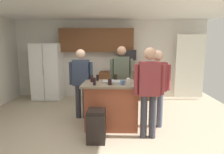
# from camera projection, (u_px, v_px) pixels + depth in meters

# --- Properties ---
(floor) EXTENTS (7.04, 7.04, 0.00)m
(floor) POSITION_uv_depth(u_px,v_px,m) (103.00, 129.00, 4.22)
(floor) COLOR #B7A88E
(floor) RESTS_ON ground
(ceiling) EXTENTS (7.04, 7.04, 0.00)m
(ceiling) POSITION_uv_depth(u_px,v_px,m) (102.00, 1.00, 3.80)
(ceiling) COLOR white
(back_wall) EXTENTS (6.40, 0.10, 2.60)m
(back_wall) POSITION_uv_depth(u_px,v_px,m) (109.00, 59.00, 6.77)
(back_wall) COLOR silver
(back_wall) RESTS_ON ground
(french_door_window_panel) EXTENTS (0.90, 0.06, 2.00)m
(french_door_window_panel) POSITION_uv_depth(u_px,v_px,m) (190.00, 66.00, 6.32)
(french_door_window_panel) COLOR white
(french_door_window_panel) RESTS_ON ground
(cabinet_run_upper) EXTENTS (2.40, 0.38, 0.75)m
(cabinet_run_upper) POSITION_uv_depth(u_px,v_px,m) (97.00, 40.00, 6.48)
(cabinet_run_upper) COLOR brown
(cabinet_run_lower) EXTENTS (1.80, 0.63, 0.90)m
(cabinet_run_lower) POSITION_uv_depth(u_px,v_px,m) (127.00, 85.00, 6.57)
(cabinet_run_lower) COLOR brown
(cabinet_run_lower) RESTS_ON ground
(refrigerator) EXTENTS (0.90, 0.76, 1.82)m
(refrigerator) POSITION_uv_depth(u_px,v_px,m) (48.00, 72.00, 6.48)
(refrigerator) COLOR white
(refrigerator) RESTS_ON ground
(microwave_over_range) EXTENTS (0.56, 0.40, 0.32)m
(microwave_over_range) POSITION_uv_depth(u_px,v_px,m) (127.00, 55.00, 6.43)
(microwave_over_range) COLOR black
(kitchen_island) EXTENTS (1.23, 0.88, 0.97)m
(kitchen_island) POSITION_uv_depth(u_px,v_px,m) (112.00, 104.00, 4.31)
(kitchen_island) COLOR #9E4C33
(kitchen_island) RESTS_ON ground
(person_guest_right) EXTENTS (0.57, 0.22, 1.67)m
(person_guest_right) POSITION_uv_depth(u_px,v_px,m) (81.00, 79.00, 4.75)
(person_guest_right) COLOR #383842
(person_guest_right) RESTS_ON ground
(person_elder_center) EXTENTS (0.57, 0.23, 1.74)m
(person_elder_center) POSITION_uv_depth(u_px,v_px,m) (121.00, 76.00, 4.98)
(person_elder_center) COLOR #4C5166
(person_elder_center) RESTS_ON ground
(person_host_foreground) EXTENTS (0.57, 0.22, 1.67)m
(person_host_foreground) POSITION_uv_depth(u_px,v_px,m) (157.00, 84.00, 4.20)
(person_host_foreground) COLOR #4C5166
(person_host_foreground) RESTS_ON ground
(person_guest_left) EXTENTS (0.57, 0.23, 1.73)m
(person_guest_left) POSITION_uv_depth(u_px,v_px,m) (149.00, 87.00, 3.69)
(person_guest_left) COLOR #383842
(person_guest_left) RESTS_ON ground
(mug_ceramic_white) EXTENTS (0.13, 0.08, 0.10)m
(mug_ceramic_white) POSITION_uv_depth(u_px,v_px,m) (122.00, 83.00, 4.01)
(mug_ceramic_white) COLOR #4C6B99
(mug_ceramic_white) RESTS_ON kitchen_island
(glass_short_whisky) EXTENTS (0.06, 0.06, 0.15)m
(glass_short_whisky) POSITION_uv_depth(u_px,v_px,m) (92.00, 79.00, 4.32)
(glass_short_whisky) COLOR black
(glass_short_whisky) RESTS_ON kitchen_island
(glass_stout_tall) EXTENTS (0.06, 0.06, 0.15)m
(glass_stout_tall) POSITION_uv_depth(u_px,v_px,m) (94.00, 81.00, 3.98)
(glass_stout_tall) COLOR black
(glass_stout_tall) RESTS_ON kitchen_island
(glass_dark_ale) EXTENTS (0.07, 0.07, 0.15)m
(glass_dark_ale) POSITION_uv_depth(u_px,v_px,m) (116.00, 78.00, 4.45)
(glass_dark_ale) COLOR black
(glass_dark_ale) RESTS_ON kitchen_island
(tumbler_amber) EXTENTS (0.06, 0.06, 0.14)m
(tumbler_amber) POSITION_uv_depth(u_px,v_px,m) (98.00, 78.00, 4.50)
(tumbler_amber) COLOR black
(tumbler_amber) RESTS_ON kitchen_island
(mug_blue_stoneware) EXTENTS (0.12, 0.08, 0.11)m
(mug_blue_stoneware) POSITION_uv_depth(u_px,v_px,m) (129.00, 81.00, 4.21)
(mug_blue_stoneware) COLOR white
(mug_blue_stoneware) RESTS_ON kitchen_island
(glass_pilsner) EXTENTS (0.07, 0.07, 0.13)m
(glass_pilsner) POSITION_uv_depth(u_px,v_px,m) (110.00, 82.00, 4.03)
(glass_pilsner) COLOR black
(glass_pilsner) RESTS_ON kitchen_island
(serving_tray) EXTENTS (0.44, 0.30, 0.04)m
(serving_tray) POSITION_uv_depth(u_px,v_px,m) (113.00, 82.00, 4.24)
(serving_tray) COLOR #B7B7BC
(serving_tray) RESTS_ON kitchen_island
(trash_bin) EXTENTS (0.34, 0.34, 0.61)m
(trash_bin) POSITION_uv_depth(u_px,v_px,m) (96.00, 126.00, 3.64)
(trash_bin) COLOR black
(trash_bin) RESTS_ON ground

